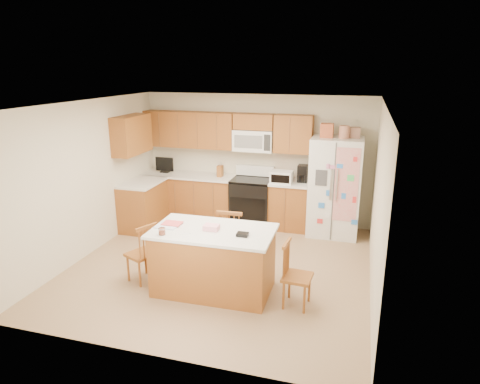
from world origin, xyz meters
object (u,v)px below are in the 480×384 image
(windsor_chair_back, at_px, (232,240))
(windsor_chair_right, at_px, (295,276))
(refrigerator, at_px, (335,186))
(windsor_chair_left, at_px, (143,254))
(island, at_px, (213,260))
(stove, at_px, (252,201))

(windsor_chair_back, relative_size, windsor_chair_right, 1.09)
(refrigerator, bearing_deg, windsor_chair_right, -95.93)
(refrigerator, xyz_separation_m, windsor_chair_left, (-2.49, -2.63, -0.50))
(windsor_chair_back, bearing_deg, windsor_chair_left, -144.30)
(island, relative_size, windsor_chair_back, 1.74)
(windsor_chair_left, relative_size, windsor_chair_right, 1.02)
(stove, relative_size, island, 0.68)
(island, distance_m, windsor_chair_back, 0.76)
(refrigerator, relative_size, island, 1.23)
(windsor_chair_back, xyz_separation_m, windsor_chair_right, (1.12, -0.84, -0.04))
(stove, distance_m, windsor_chair_right, 3.03)
(windsor_chair_left, distance_m, windsor_chair_back, 1.35)
(island, bearing_deg, stove, 93.14)
(stove, relative_size, windsor_chair_back, 1.19)
(island, bearing_deg, windsor_chair_right, -4.18)
(stove, distance_m, windsor_chair_back, 1.91)
(windsor_chair_back, bearing_deg, windsor_chair_right, -37.00)
(windsor_chair_back, bearing_deg, refrigerator, 52.85)
(island, height_order, windsor_chair_back, island)
(stove, xyz_separation_m, windsor_chair_right, (1.29, -2.74, -0.06))
(refrigerator, height_order, windsor_chair_left, refrigerator)
(stove, relative_size, windsor_chair_right, 1.29)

